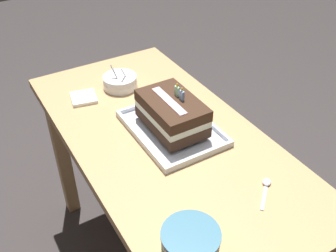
# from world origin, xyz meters

# --- Properties ---
(dining_table) EXTENTS (1.23, 0.61, 0.77)m
(dining_table) POSITION_xyz_m (0.00, 0.00, 0.65)
(dining_table) COLOR tan
(dining_table) RESTS_ON ground_plane
(foil_tray) EXTENTS (0.36, 0.26, 0.02)m
(foil_tray) POSITION_xyz_m (-0.01, 0.04, 0.78)
(foil_tray) COLOR silver
(foil_tray) RESTS_ON dining_table
(birthday_cake) EXTENTS (0.25, 0.16, 0.15)m
(birthday_cake) POSITION_xyz_m (-0.01, 0.04, 0.85)
(birthday_cake) COLOR #3A2519
(birthday_cake) RESTS_ON foil_tray
(bowl_stack) EXTENTS (0.14, 0.14, 0.10)m
(bowl_stack) POSITION_xyz_m (-0.36, 0.01, 0.80)
(bowl_stack) COLOR white
(bowl_stack) RESTS_ON dining_table
(ice_cream_tub) EXTENTS (0.14, 0.14, 0.11)m
(ice_cream_tub) POSITION_xyz_m (0.46, -0.20, 0.83)
(ice_cream_tub) COLOR silver
(ice_cream_tub) RESTS_ON dining_table
(serving_spoon_near_tray) EXTENTS (0.10, 0.11, 0.01)m
(serving_spoon_near_tray) POSITION_xyz_m (0.36, 0.14, 0.78)
(serving_spoon_near_tray) COLOR silver
(serving_spoon_near_tray) RESTS_ON dining_table
(napkin_pile) EXTENTS (0.12, 0.11, 0.01)m
(napkin_pile) POSITION_xyz_m (-0.36, -0.16, 0.78)
(napkin_pile) COLOR white
(napkin_pile) RESTS_ON dining_table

